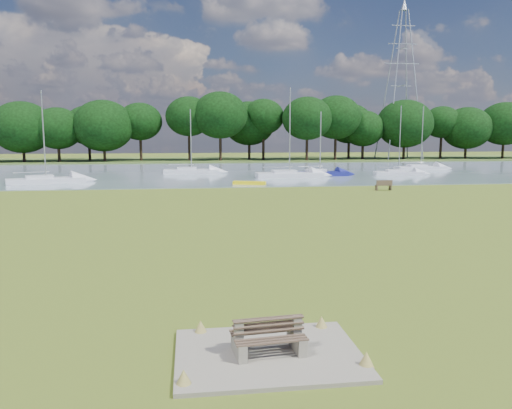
{
  "coord_description": "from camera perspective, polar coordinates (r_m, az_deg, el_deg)",
  "views": [
    {
      "loc": [
        -1.72,
        -24.66,
        5.04
      ],
      "look_at": [
        1.34,
        -2.0,
        1.8
      ],
      "focal_mm": 35.0,
      "sensor_mm": 36.0,
      "label": 1
    }
  ],
  "objects": [
    {
      "name": "sailboat_2",
      "position": [
        64.03,
        -7.47,
        3.95
      ],
      "size": [
        6.98,
        1.96,
        8.07
      ],
      "rotation": [
        0.0,
        0.0,
        0.0
      ],
      "color": "silver",
      "rests_on": "river"
    },
    {
      "name": "sailboat_6",
      "position": [
        73.33,
        18.25,
        4.12
      ],
      "size": [
        7.2,
        2.26,
        8.8
      ],
      "rotation": [
        0.0,
        0.0,
        0.04
      ],
      "color": "silver",
      "rests_on": "river"
    },
    {
      "name": "tree_line",
      "position": [
        93.01,
        -2.93,
        9.38
      ],
      "size": [
        153.93,
        10.05,
        12.17
      ],
      "color": "black",
      "rests_on": "far_bank"
    },
    {
      "name": "concrete_pad",
      "position": [
        11.89,
        1.4,
        -16.73
      ],
      "size": [
        4.2,
        3.2,
        0.1
      ],
      "primitive_type": "cube",
      "color": "gray",
      "rests_on": "ground"
    },
    {
      "name": "pylon",
      "position": [
        104.23,
        16.35,
        15.49
      ],
      "size": [
        7.02,
        4.92,
        30.27
      ],
      "color": "#8E929D",
      "rests_on": "far_bank"
    },
    {
      "name": "sailboat_7",
      "position": [
        63.59,
        15.93,
        3.62
      ],
      "size": [
        6.01,
        2.3,
        8.38
      ],
      "rotation": [
        0.0,
        0.0,
        -0.11
      ],
      "color": "silver",
      "rests_on": "river"
    },
    {
      "name": "sailboat_1",
      "position": [
        60.22,
        7.24,
        3.7
      ],
      "size": [
        6.89,
        2.46,
        7.6
      ],
      "rotation": [
        0.0,
        0.0,
        0.08
      ],
      "color": "navy",
      "rests_on": "river"
    },
    {
      "name": "riverbank_bench",
      "position": [
        46.35,
        14.39,
        2.15
      ],
      "size": [
        1.53,
        0.5,
        0.94
      ],
      "rotation": [
        0.0,
        0.0,
        0.03
      ],
      "color": "brown",
      "rests_on": "ground"
    },
    {
      "name": "ground",
      "position": [
        25.23,
        -3.63,
        -3.47
      ],
      "size": [
        220.0,
        220.0,
        0.0
      ],
      "primitive_type": "plane",
      "color": "olive"
    },
    {
      "name": "kayak",
      "position": [
        49.69,
        -0.76,
        2.49
      ],
      "size": [
        3.34,
        1.75,
        0.33
      ],
      "primitive_type": "cube",
      "rotation": [
        0.0,
        0.0,
        -0.32
      ],
      "color": "yellow",
      "rests_on": "river"
    },
    {
      "name": "far_bank",
      "position": [
        96.81,
        -6.68,
        5.02
      ],
      "size": [
        220.0,
        20.0,
        0.4
      ],
      "primitive_type": "cube",
      "color": "#4C6626",
      "rests_on": "ground"
    },
    {
      "name": "river",
      "position": [
        66.87,
        -6.2,
        3.69
      ],
      "size": [
        220.0,
        40.0,
        0.1
      ],
      "primitive_type": "cube",
      "color": "slate",
      "rests_on": "ground"
    },
    {
      "name": "sailboat_5",
      "position": [
        58.01,
        3.75,
        3.62
      ],
      "size": [
        7.8,
        2.46,
        10.25
      ],
      "rotation": [
        0.0,
        0.0,
        0.04
      ],
      "color": "silver",
      "rests_on": "river"
    },
    {
      "name": "sailboat_0",
      "position": [
        55.27,
        -22.95,
        2.75
      ],
      "size": [
        7.75,
        4.48,
        9.32
      ],
      "rotation": [
        0.0,
        0.0,
        0.34
      ],
      "color": "silver",
      "rests_on": "river"
    },
    {
      "name": "bench_pair",
      "position": [
        11.73,
        1.41,
        -14.92
      ],
      "size": [
        1.72,
        1.12,
        0.88
      ],
      "rotation": [
        0.0,
        0.0,
        0.1
      ],
      "color": "gray",
      "rests_on": "concrete_pad"
    }
  ]
}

